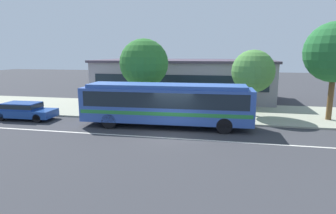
% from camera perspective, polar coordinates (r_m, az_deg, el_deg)
% --- Properties ---
extents(ground_plane, '(120.00, 120.00, 0.00)m').
position_cam_1_polar(ground_plane, '(17.87, 0.73, -5.46)').
color(ground_plane, '#343439').
extents(sidewalk_slab, '(60.00, 8.00, 0.12)m').
position_cam_1_polar(sidewalk_slab, '(24.70, 3.87, -0.77)').
color(sidewalk_slab, '#9A9C88').
rests_on(sidewalk_slab, ground_plane).
extents(lane_stripe_center, '(56.00, 0.16, 0.01)m').
position_cam_1_polar(lane_stripe_center, '(17.12, 0.22, -6.19)').
color(lane_stripe_center, silver).
rests_on(lane_stripe_center, ground_plane).
extents(transit_bus, '(11.48, 2.90, 2.92)m').
position_cam_1_polar(transit_bus, '(19.34, -0.34, 0.95)').
color(transit_bus, '#3153A7').
rests_on(transit_bus, ground_plane).
extents(sedan_behind_bus, '(4.57, 1.89, 1.29)m').
position_cam_1_polar(sedan_behind_bus, '(24.22, -26.67, -0.54)').
color(sedan_behind_bus, navy).
rests_on(sedan_behind_bus, ground_plane).
extents(pedestrian_waiting_near_sign, '(0.48, 0.48, 1.61)m').
position_cam_1_polar(pedestrian_waiting_near_sign, '(21.69, 4.76, 0.29)').
color(pedestrian_waiting_near_sign, navy).
rests_on(pedestrian_waiting_near_sign, sidewalk_slab).
extents(pedestrian_walking_along_curb, '(0.42, 0.42, 1.78)m').
position_cam_1_polar(pedestrian_walking_along_curb, '(22.12, 12.11, 0.57)').
color(pedestrian_walking_along_curb, '#1D2349').
rests_on(pedestrian_walking_along_curb, sidewalk_slab).
extents(pedestrian_standing_by_tree, '(0.38, 0.38, 1.72)m').
position_cam_1_polar(pedestrian_standing_by_tree, '(22.05, -7.33, 0.61)').
color(pedestrian_standing_by_tree, '#292F3A').
rests_on(pedestrian_standing_by_tree, sidewalk_slab).
extents(street_tree_near_stop, '(4.02, 4.02, 6.00)m').
position_cam_1_polar(street_tree_near_stop, '(23.97, -4.79, 8.62)').
color(street_tree_near_stop, brown).
rests_on(street_tree_near_stop, sidewalk_slab).
extents(street_tree_mid_block, '(3.28, 3.28, 5.09)m').
position_cam_1_polar(street_tree_mid_block, '(23.16, 16.53, 6.77)').
color(street_tree_mid_block, brown).
rests_on(street_tree_mid_block, sidewalk_slab).
extents(street_tree_far_end, '(4.30, 4.30, 7.05)m').
position_cam_1_polar(street_tree_far_end, '(23.85, 30.27, 9.35)').
color(street_tree_far_end, brown).
rests_on(street_tree_far_end, sidewalk_slab).
extents(station_building, '(18.56, 9.10, 4.21)m').
position_cam_1_polar(station_building, '(31.61, 3.20, 5.54)').
color(station_building, gray).
rests_on(station_building, ground_plane).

